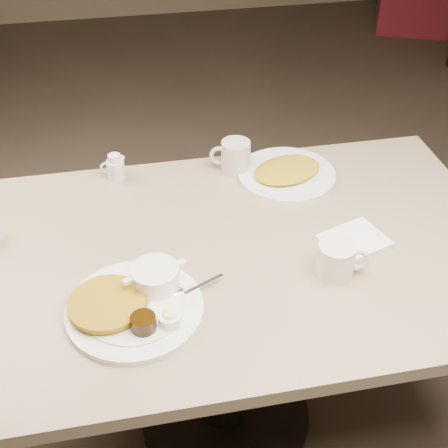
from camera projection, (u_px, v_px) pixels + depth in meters
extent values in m
cube|color=#4C3F33|center=(225.00, 418.00, 2.00)|extent=(7.00, 8.00, 0.02)
cube|color=tan|center=(225.00, 256.00, 1.54)|extent=(1.50, 0.90, 0.04)
cylinder|color=black|center=(225.00, 344.00, 1.76)|extent=(0.14, 0.14, 0.69)
cylinder|color=black|center=(225.00, 414.00, 1.99)|extent=(0.56, 0.56, 0.03)
cylinder|color=white|center=(135.00, 309.00, 1.35)|extent=(0.40, 0.40, 0.01)
cylinder|color=white|center=(134.00, 306.00, 1.35)|extent=(0.30, 0.30, 0.00)
cylinder|color=#B18512|center=(109.00, 304.00, 1.35)|extent=(0.23, 0.23, 0.01)
cylinder|color=#B18512|center=(107.00, 303.00, 1.33)|extent=(0.22, 0.22, 0.01)
cylinder|color=white|center=(155.00, 277.00, 1.39)|extent=(0.14, 0.14, 0.05)
cube|color=white|center=(128.00, 281.00, 1.35)|extent=(0.03, 0.02, 0.01)
cube|color=white|center=(181.00, 263.00, 1.40)|extent=(0.03, 0.02, 0.01)
ellipsoid|color=white|center=(149.00, 274.00, 1.38)|extent=(0.06, 0.06, 0.03)
ellipsoid|color=white|center=(162.00, 273.00, 1.38)|extent=(0.06, 0.06, 0.02)
cylinder|color=black|center=(143.00, 323.00, 1.29)|extent=(0.07, 0.07, 0.04)
cylinder|color=white|center=(170.00, 319.00, 1.30)|extent=(0.07, 0.07, 0.03)
ellipsoid|color=#FFFEB6|center=(169.00, 315.00, 1.29)|extent=(0.04, 0.04, 0.02)
cube|color=white|center=(201.00, 285.00, 1.40)|extent=(0.12, 0.06, 0.00)
ellipsoid|color=white|center=(176.00, 291.00, 1.38)|extent=(0.04, 0.04, 0.01)
cylinder|color=white|center=(336.00, 260.00, 1.43)|extent=(0.11, 0.11, 0.09)
cylinder|color=#2C251F|center=(338.00, 247.00, 1.41)|extent=(0.09, 0.09, 0.01)
torus|color=white|center=(357.00, 260.00, 1.43)|extent=(0.07, 0.03, 0.07)
cube|color=white|center=(354.00, 242.00, 1.54)|extent=(0.19, 0.17, 0.02)
cylinder|color=beige|center=(236.00, 157.00, 1.79)|extent=(0.11, 0.11, 0.10)
torus|color=beige|center=(220.00, 156.00, 1.79)|extent=(0.07, 0.03, 0.06)
cylinder|color=white|center=(116.00, 169.00, 1.77)|extent=(0.07, 0.07, 0.06)
cylinder|color=white|center=(114.00, 158.00, 1.74)|extent=(0.05, 0.05, 0.02)
cone|color=white|center=(122.00, 159.00, 1.75)|extent=(0.02, 0.02, 0.02)
torus|color=white|center=(106.00, 168.00, 1.77)|extent=(0.04, 0.02, 0.04)
cylinder|color=white|center=(287.00, 174.00, 1.79)|extent=(0.38, 0.38, 0.01)
ellipsoid|color=gold|center=(287.00, 170.00, 1.78)|extent=(0.26, 0.22, 0.02)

